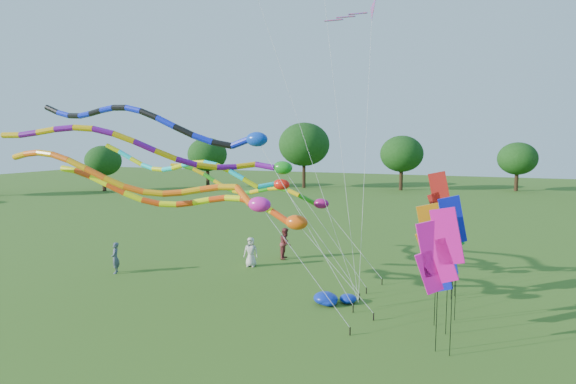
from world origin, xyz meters
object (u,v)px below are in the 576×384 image
(person_b, at_px, (115,258))
(person_c, at_px, (286,243))
(tube_kite_red, at_px, (209,203))
(person_a, at_px, (251,252))
(tube_kite_orange, at_px, (163,184))
(blue_nylon_heap, at_px, (341,300))

(person_b, distance_m, person_c, 9.41)
(tube_kite_red, relative_size, person_a, 8.18)
(person_a, bearing_deg, tube_kite_orange, -101.17)
(blue_nylon_heap, height_order, person_c, person_c)
(tube_kite_red, bearing_deg, person_b, 156.00)
(tube_kite_orange, distance_m, person_a, 9.01)
(tube_kite_orange, height_order, person_c, tube_kite_orange)
(person_a, xyz_separation_m, person_c, (1.15, 2.30, 0.11))
(blue_nylon_heap, height_order, person_a, person_a)
(person_a, distance_m, person_b, 7.12)
(tube_kite_red, relative_size, person_c, 7.24)
(person_c, bearing_deg, blue_nylon_heap, -150.42)
(person_a, xyz_separation_m, person_b, (-6.02, -3.79, 0.00))
(tube_kite_red, height_order, person_b, tube_kite_red)
(tube_kite_red, height_order, blue_nylon_heap, tube_kite_red)
(tube_kite_orange, xyz_separation_m, person_b, (-6.04, 4.05, -4.44))
(person_b, bearing_deg, person_c, 96.52)
(tube_kite_orange, bearing_deg, person_c, 78.56)
(tube_kite_orange, bearing_deg, tube_kite_red, 55.10)
(tube_kite_red, height_order, tube_kite_orange, tube_kite_orange)
(person_b, bearing_deg, tube_kite_orange, 22.34)
(blue_nylon_heap, xyz_separation_m, person_b, (-12.30, 0.47, 0.59))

